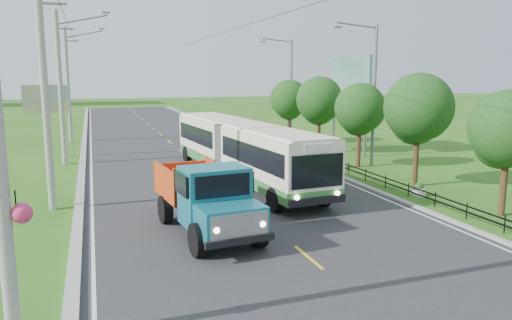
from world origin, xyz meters
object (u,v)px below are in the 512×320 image
tree_fifth (319,102)px  tree_second (506,132)px  streetlight_far (290,86)px  dump_truck (206,194)px  streetlight_mid (372,90)px  planter_near (419,190)px  pole_mid (61,87)px  billboard_left (46,104)px  planter_mid (342,163)px  pole_near (46,93)px  tree_third (418,111)px  tree_fourth (360,111)px  bus (242,147)px  planter_far (294,147)px  billboard_right (350,82)px  tree_back (289,101)px  pole_far (68,84)px

tree_fifth → tree_second: bearing=-90.0°
streetlight_far → dump_truck: bearing=-118.4°
streetlight_mid → planter_near: 9.46m
pole_mid → billboard_left: 3.47m
planter_mid → billboard_left: (-18.10, 10.00, 3.58)m
pole_near → streetlight_mid: size_ratio=1.10×
tree_second → tree_third: bearing=90.0°
tree_fourth → bus: size_ratio=0.32×
tree_fifth → streetlight_far: (0.79, 7.86, 1.05)m
planter_far → dump_truck: 21.61m
dump_truck → streetlight_far: bearing=55.0°
tree_second → bus: 13.28m
planter_mid → bus: size_ratio=0.04×
tree_fourth → streetlight_far: 13.94m
streetlight_mid → billboard_right: (1.66, 6.00, 0.44)m
tree_third → planter_far: (-1.26, 13.86, -3.70)m
tree_third → billboard_right: size_ratio=0.82×
billboard_right → bus: size_ratio=0.44×
streetlight_mid → planter_mid: size_ratio=13.54×
planter_far → streetlight_far: bearing=71.2°
tree_fourth → planter_near: bearing=-98.8°
dump_truck → tree_second: bearing=-13.0°
tree_back → planter_far: (-1.26, -4.14, -3.37)m
tree_third → billboard_right: 12.18m
planter_far → pole_near: bearing=-142.4°
pole_far → billboard_left: (-1.24, -9.00, -1.23)m
streetlight_far → bus: streetlight_far is taller
tree_fifth → planter_mid: tree_fifth is taller
tree_fourth → bus: (-8.43, -1.86, -1.67)m
tree_fourth → planter_mid: (-1.26, -0.14, -3.30)m
tree_third → dump_truck: 13.47m
tree_fourth → planter_near: 8.87m
pole_far → dump_truck: 30.22m
tree_third → dump_truck: tree_third is taller
planter_mid → pole_far: bearing=131.6°
dump_truck → tree_back: bearing=54.6°
pole_mid → planter_near: 23.08m
pole_mid → streetlight_far: (18.90, 7.00, -0.19)m
pole_near → billboard_left: size_ratio=1.92×
tree_third → planter_near: tree_third is taller
tree_fifth → planter_far: bearing=124.0°
dump_truck → tree_third: bearing=13.7°
streetlight_mid → streetlight_far: size_ratio=1.00×
planter_mid → bus: (-7.17, -1.72, 1.63)m
tree_back → streetlight_mid: size_ratio=0.61×
tree_fifth → tree_back: 6.00m
pole_far → planter_near: (16.86, -27.00, -4.81)m
billboard_left → dump_truck: size_ratio=0.79×
billboard_left → pole_near: bearing=-85.3°
tree_fourth → billboard_left: size_ratio=1.04×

